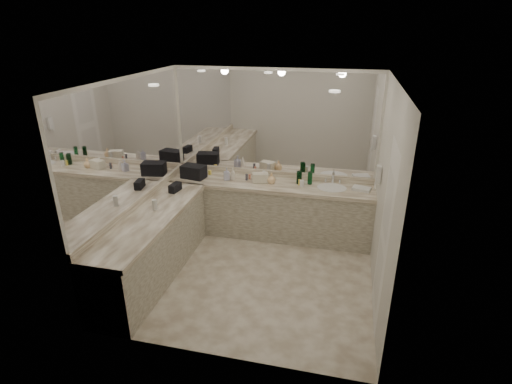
% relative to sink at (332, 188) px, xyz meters
% --- Properties ---
extents(floor, '(3.20, 3.20, 0.00)m').
position_rel_sink_xyz_m(floor, '(-0.95, -1.20, -0.90)').
color(floor, beige).
rests_on(floor, ground).
extents(ceiling, '(3.20, 3.20, 0.00)m').
position_rel_sink_xyz_m(ceiling, '(-0.95, -1.20, 1.71)').
color(ceiling, white).
rests_on(ceiling, floor).
extents(wall_back, '(3.20, 0.02, 2.60)m').
position_rel_sink_xyz_m(wall_back, '(-0.95, 0.30, 0.41)').
color(wall_back, beige).
rests_on(wall_back, floor).
extents(wall_left, '(0.02, 3.00, 2.60)m').
position_rel_sink_xyz_m(wall_left, '(-2.55, -1.20, 0.41)').
color(wall_left, beige).
rests_on(wall_left, floor).
extents(wall_right, '(0.02, 3.00, 2.60)m').
position_rel_sink_xyz_m(wall_right, '(0.65, -1.20, 0.41)').
color(wall_right, beige).
rests_on(wall_right, floor).
extents(vanity_back_base, '(3.20, 0.60, 0.84)m').
position_rel_sink_xyz_m(vanity_back_base, '(-0.95, 0.00, -0.48)').
color(vanity_back_base, beige).
rests_on(vanity_back_base, floor).
extents(vanity_back_top, '(3.20, 0.64, 0.06)m').
position_rel_sink_xyz_m(vanity_back_top, '(-0.95, -0.01, -0.03)').
color(vanity_back_top, '#EDE1C9').
rests_on(vanity_back_top, vanity_back_base).
extents(vanity_left_base, '(0.60, 2.40, 0.84)m').
position_rel_sink_xyz_m(vanity_left_base, '(-2.25, -1.50, -0.48)').
color(vanity_left_base, beige).
rests_on(vanity_left_base, floor).
extents(vanity_left_top, '(0.64, 2.42, 0.06)m').
position_rel_sink_xyz_m(vanity_left_top, '(-2.24, -1.50, -0.03)').
color(vanity_left_top, '#EDE1C9').
rests_on(vanity_left_top, vanity_left_base).
extents(backsplash_back, '(3.20, 0.04, 0.10)m').
position_rel_sink_xyz_m(backsplash_back, '(-0.95, 0.28, 0.05)').
color(backsplash_back, '#EDE1C9').
rests_on(backsplash_back, vanity_back_top).
extents(backsplash_left, '(0.04, 3.00, 0.10)m').
position_rel_sink_xyz_m(backsplash_left, '(-2.53, -1.20, 0.05)').
color(backsplash_left, '#EDE1C9').
rests_on(backsplash_left, vanity_left_top).
extents(mirror_back, '(3.12, 0.01, 1.55)m').
position_rel_sink_xyz_m(mirror_back, '(-0.95, 0.29, 0.88)').
color(mirror_back, white).
rests_on(mirror_back, wall_back).
extents(mirror_left, '(0.01, 2.92, 1.55)m').
position_rel_sink_xyz_m(mirror_left, '(-2.54, -1.20, 0.88)').
color(mirror_left, white).
rests_on(mirror_left, wall_left).
extents(sink, '(0.44, 0.44, 0.03)m').
position_rel_sink_xyz_m(sink, '(0.00, 0.00, 0.00)').
color(sink, white).
rests_on(sink, vanity_back_top).
extents(faucet, '(0.24, 0.16, 0.14)m').
position_rel_sink_xyz_m(faucet, '(0.00, 0.21, 0.07)').
color(faucet, silver).
rests_on(faucet, vanity_back_top).
extents(wall_phone, '(0.06, 0.10, 0.24)m').
position_rel_sink_xyz_m(wall_phone, '(0.61, -0.50, 0.46)').
color(wall_phone, white).
rests_on(wall_phone, wall_right).
extents(door, '(0.02, 0.82, 2.10)m').
position_rel_sink_xyz_m(door, '(0.64, -1.70, 0.16)').
color(door, white).
rests_on(door, wall_right).
extents(black_toiletry_bag, '(0.41, 0.29, 0.21)m').
position_rel_sink_xyz_m(black_toiletry_bag, '(-2.19, -0.06, 0.11)').
color(black_toiletry_bag, black).
rests_on(black_toiletry_bag, vanity_back_top).
extents(black_bag_spill, '(0.13, 0.23, 0.12)m').
position_rel_sink_xyz_m(black_bag_spill, '(-2.25, -0.66, 0.06)').
color(black_bag_spill, black).
rests_on(black_bag_spill, vanity_left_top).
extents(cream_cosmetic_case, '(0.27, 0.21, 0.14)m').
position_rel_sink_xyz_m(cream_cosmetic_case, '(-1.11, -0.00, 0.07)').
color(cream_cosmetic_case, beige).
rests_on(cream_cosmetic_case, vanity_back_top).
extents(hand_towel, '(0.30, 0.23, 0.04)m').
position_rel_sink_xyz_m(hand_towel, '(0.43, 0.02, 0.03)').
color(hand_towel, white).
rests_on(hand_towel, vanity_back_top).
extents(lotion_left, '(0.07, 0.07, 0.15)m').
position_rel_sink_xyz_m(lotion_left, '(-2.25, -1.32, 0.08)').
color(lotion_left, white).
rests_on(lotion_left, vanity_left_top).
extents(soap_bottle_a, '(0.10, 0.10, 0.19)m').
position_rel_sink_xyz_m(soap_bottle_a, '(-1.55, -0.01, 0.10)').
color(soap_bottle_a, white).
rests_on(soap_bottle_a, vanity_back_top).
extents(soap_bottle_b, '(0.12, 0.12, 0.20)m').
position_rel_sink_xyz_m(soap_bottle_b, '(-1.65, -0.03, 0.10)').
color(soap_bottle_b, '#B3B4CF').
rests_on(soap_bottle_b, vanity_back_top).
extents(soap_bottle_c, '(0.14, 0.14, 0.17)m').
position_rel_sink_xyz_m(soap_bottle_c, '(-0.93, -0.02, 0.09)').
color(soap_bottle_c, '#FFD193').
rests_on(soap_bottle_c, vanity_back_top).
extents(green_bottle_0, '(0.07, 0.07, 0.20)m').
position_rel_sink_xyz_m(green_bottle_0, '(-0.34, 0.09, 0.10)').
color(green_bottle_0, '#0C5220').
rests_on(green_bottle_0, vanity_back_top).
extents(green_bottle_1, '(0.07, 0.07, 0.20)m').
position_rel_sink_xyz_m(green_bottle_1, '(-0.51, 0.07, 0.11)').
color(green_bottle_1, '#0C5220').
rests_on(green_bottle_1, vanity_back_top).
extents(green_bottle_2, '(0.06, 0.06, 0.18)m').
position_rel_sink_xyz_m(green_bottle_2, '(-0.50, 0.06, 0.10)').
color(green_bottle_2, '#0C5220').
rests_on(green_bottle_2, vanity_back_top).
extents(amenity_bottle_0, '(0.06, 0.06, 0.10)m').
position_rel_sink_xyz_m(amenity_bottle_0, '(-0.45, -0.04, 0.06)').
color(amenity_bottle_0, white).
rests_on(amenity_bottle_0, vanity_back_top).
extents(amenity_bottle_1, '(0.04, 0.04, 0.09)m').
position_rel_sink_xyz_m(amenity_bottle_1, '(-0.49, 0.01, 0.05)').
color(amenity_bottle_1, '#F2D84C').
rests_on(amenity_bottle_1, vanity_back_top).
extents(amenity_bottle_2, '(0.05, 0.05, 0.15)m').
position_rel_sink_xyz_m(amenity_bottle_2, '(-1.07, 0.10, 0.08)').
color(amenity_bottle_2, white).
rests_on(amenity_bottle_2, vanity_back_top).
extents(amenity_bottle_3, '(0.06, 0.06, 0.07)m').
position_rel_sink_xyz_m(amenity_bottle_3, '(-1.99, 0.14, 0.04)').
color(amenity_bottle_3, '#F2D84C').
rests_on(amenity_bottle_3, vanity_back_top).
extents(amenity_bottle_4, '(0.04, 0.04, 0.10)m').
position_rel_sink_xyz_m(amenity_bottle_4, '(-1.34, 0.03, 0.06)').
color(amenity_bottle_4, '#3F3F4C').
rests_on(amenity_bottle_4, vanity_back_top).
extents(amenity_bottle_5, '(0.04, 0.04, 0.08)m').
position_rel_sink_xyz_m(amenity_bottle_5, '(-1.30, 0.09, 0.04)').
color(amenity_bottle_5, '#E57F66').
rests_on(amenity_bottle_5, vanity_back_top).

